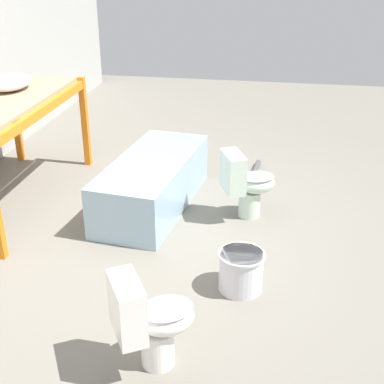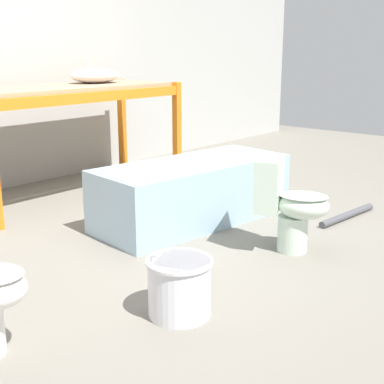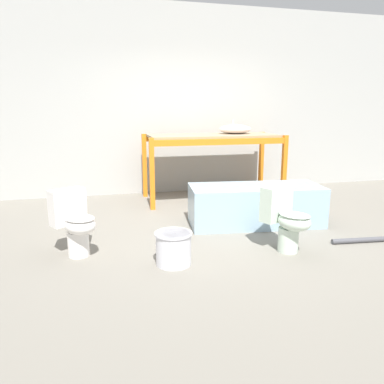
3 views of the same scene
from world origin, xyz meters
TOP-DOWN VIEW (x-y plane):
  - ground_plane at (0.00, 0.00)m, footprint 12.00×12.00m
  - shelving_rack at (0.42, 1.55)m, footprint 2.20×0.94m
  - sink_basin at (0.83, 1.63)m, footprint 0.54×0.40m
  - bathtub_main at (0.55, 0.07)m, footprint 1.75×0.88m
  - toilet_near at (0.48, -0.87)m, footprint 0.49×0.59m
  - toilet_far at (-1.66, -0.45)m, footprint 0.53×0.60m
  - bucket_white at (-0.74, -0.94)m, footprint 0.36×0.36m
  - loose_pipe at (1.46, -0.88)m, footprint 0.77×0.14m

SIDE VIEW (x-z plane):
  - ground_plane at x=0.00m, z-range 0.00..0.00m
  - loose_pipe at x=1.46m, z-range 0.00..0.06m
  - bucket_white at x=-0.74m, z-range 0.01..0.33m
  - bathtub_main at x=0.55m, z-range 0.04..0.55m
  - toilet_near at x=0.48m, z-range 0.02..0.69m
  - toilet_far at x=-1.66m, z-range 0.02..0.69m
  - shelving_rack at x=0.42m, z-range 0.40..1.46m
  - sink_basin at x=0.83m, z-range 1.02..1.26m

